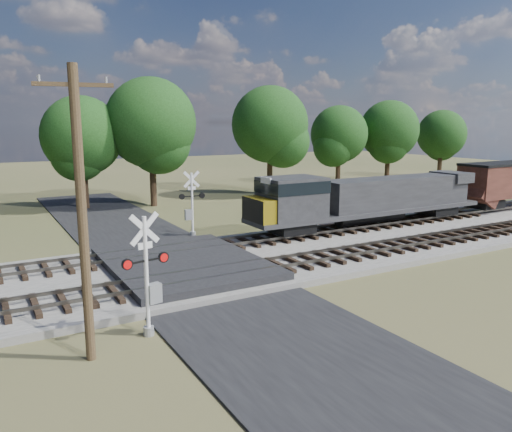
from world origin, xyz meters
TOP-DOWN VIEW (x-y plane):
  - ground at (0.00, 0.00)m, footprint 160.00×160.00m
  - ballast_bed at (10.00, 0.50)m, footprint 140.00×10.00m
  - road at (0.00, 0.00)m, footprint 7.00×60.00m
  - crossing_panel at (0.00, 0.50)m, footprint 7.00×9.00m
  - track_near at (3.12, -2.00)m, footprint 140.00×2.60m
  - track_far at (3.12, 3.00)m, footprint 140.00×2.60m
  - crossing_signal_near at (-3.74, -5.90)m, footprint 1.72×0.47m
  - crossing_signal_far at (3.30, 7.53)m, footprint 1.71×0.38m
  - utility_pole at (-5.93, -6.75)m, footprint 2.16×0.46m
  - equipment_shed at (13.31, 7.96)m, footprint 4.11×4.11m
  - treeline at (6.58, 21.33)m, footprint 83.72×10.29m

SIDE VIEW (x-z plane):
  - ground at x=0.00m, z-range 0.00..0.00m
  - road at x=0.00m, z-range 0.00..0.08m
  - ballast_bed at x=10.00m, z-range 0.00..0.30m
  - crossing_panel at x=0.00m, z-range 0.01..0.62m
  - track_near at x=3.12m, z-range 0.25..0.58m
  - track_far at x=3.12m, z-range 0.25..0.58m
  - equipment_shed at x=13.31m, z-range 0.02..2.80m
  - crossing_signal_far at x=3.30m, z-range -0.36..3.88m
  - crossing_signal_near at x=-3.74m, z-range -0.36..3.95m
  - utility_pole at x=-5.93m, z-range 0.27..9.14m
  - treeline at x=6.58m, z-range 0.88..11.93m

